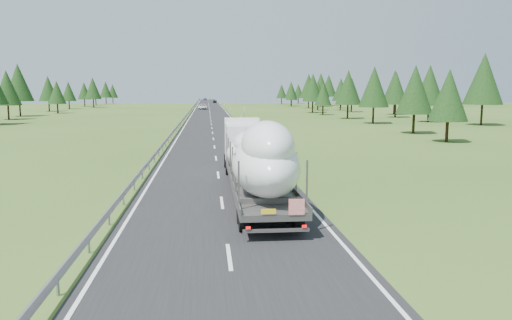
{
  "coord_description": "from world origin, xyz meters",
  "views": [
    {
      "loc": [
        -0.75,
        -26.84,
        6.17
      ],
      "look_at": [
        2.0,
        1.24,
        2.18
      ],
      "focal_mm": 35.0,
      "sensor_mm": 36.0,
      "label": 1
    }
  ],
  "objects": [
    {
      "name": "highway_sign",
      "position": [
        7.2,
        80.0,
        1.81
      ],
      "size": [
        0.08,
        0.9,
        2.6
      ],
      "color": "slate",
      "rests_on": "ground"
    },
    {
      "name": "distant_car_dark",
      "position": [
        2.99,
        210.06,
        0.74
      ],
      "size": [
        1.9,
        4.41,
        1.48
      ],
      "primitive_type": "imported",
      "rotation": [
        0.0,
        0.0,
        0.03
      ],
      "color": "black",
      "rests_on": "ground"
    },
    {
      "name": "distant_van",
      "position": [
        -2.1,
        132.12,
        0.86
      ],
      "size": [
        2.86,
        6.18,
        1.72
      ],
      "primitive_type": "imported",
      "rotation": [
        0.0,
        0.0,
        -0.0
      ],
      "color": "silver",
      "rests_on": "ground"
    },
    {
      "name": "ground",
      "position": [
        0.0,
        0.0,
        0.0
      ],
      "size": [
        400.0,
        400.0,
        0.0
      ],
      "primitive_type": "plane",
      "color": "#344F1A",
      "rests_on": "ground"
    },
    {
      "name": "tree_line_left",
      "position": [
        -43.46,
        82.29,
        6.69
      ],
      "size": [
        15.71,
        240.22,
        12.39
      ],
      "color": "black",
      "rests_on": "ground"
    },
    {
      "name": "distant_car_blue",
      "position": [
        -1.78,
        272.58,
        0.7
      ],
      "size": [
        1.85,
        4.39,
        1.41
      ],
      "primitive_type": "imported",
      "rotation": [
        0.0,
        0.0,
        0.09
      ],
      "color": "#151C3D",
      "rests_on": "ground"
    },
    {
      "name": "boat_truck",
      "position": [
        2.0,
        1.85,
        2.42
      ],
      "size": [
        3.2,
        21.13,
        4.77
      ],
      "color": "silver",
      "rests_on": "ground"
    },
    {
      "name": "road_surface",
      "position": [
        0.0,
        100.0,
        0.01
      ],
      "size": [
        10.0,
        400.0,
        0.02
      ],
      "primitive_type": "cube",
      "color": "black",
      "rests_on": "ground"
    },
    {
      "name": "marker_posts",
      "position": [
        6.5,
        155.0,
        0.54
      ],
      "size": [
        0.13,
        350.08,
        1.0
      ],
      "color": "silver",
      "rests_on": "ground"
    },
    {
      "name": "guardrail",
      "position": [
        -5.3,
        99.94,
        0.6
      ],
      "size": [
        0.1,
        400.0,
        0.76
      ],
      "color": "slate",
      "rests_on": "ground"
    },
    {
      "name": "tree_line_right",
      "position": [
        38.99,
        85.46,
        6.88
      ],
      "size": [
        25.47,
        240.84,
        12.63
      ],
      "color": "black",
      "rests_on": "ground"
    }
  ]
}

